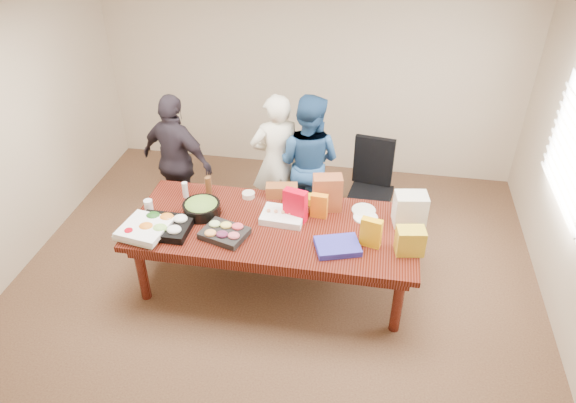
% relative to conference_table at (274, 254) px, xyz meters
% --- Properties ---
extents(floor, '(5.50, 5.00, 0.02)m').
position_rel_conference_table_xyz_m(floor, '(0.00, 0.00, -0.39)').
color(floor, '#47301E').
rests_on(floor, ground).
extents(ceiling, '(5.50, 5.00, 0.02)m').
position_rel_conference_table_xyz_m(ceiling, '(0.00, 0.00, 2.33)').
color(ceiling, white).
rests_on(ceiling, wall_back).
extents(wall_back, '(5.50, 0.04, 2.70)m').
position_rel_conference_table_xyz_m(wall_back, '(0.00, 2.50, 0.98)').
color(wall_back, beige).
rests_on(wall_back, floor).
extents(wall_left, '(0.04, 5.00, 2.70)m').
position_rel_conference_table_xyz_m(wall_left, '(-2.75, 0.00, 0.98)').
color(wall_left, beige).
rests_on(wall_left, floor).
extents(window_panel, '(0.03, 1.40, 1.10)m').
position_rel_conference_table_xyz_m(window_panel, '(2.72, 0.60, 1.12)').
color(window_panel, white).
rests_on(window_panel, wall_right).
extents(window_blinds, '(0.04, 1.36, 1.00)m').
position_rel_conference_table_xyz_m(window_blinds, '(2.68, 0.60, 1.12)').
color(window_blinds, beige).
rests_on(window_blinds, wall_right).
extents(conference_table, '(2.80, 1.20, 0.75)m').
position_rel_conference_table_xyz_m(conference_table, '(0.00, 0.00, 0.00)').
color(conference_table, '#4C1C0F').
rests_on(conference_table, floor).
extents(office_chair, '(0.62, 0.62, 1.08)m').
position_rel_conference_table_xyz_m(office_chair, '(0.91, 1.07, 0.17)').
color(office_chair, black).
rests_on(office_chair, floor).
extents(person_center, '(0.70, 0.60, 1.63)m').
position_rel_conference_table_xyz_m(person_center, '(-0.19, 1.12, 0.44)').
color(person_center, silver).
rests_on(person_center, floor).
extents(person_right, '(0.92, 0.79, 1.64)m').
position_rel_conference_table_xyz_m(person_right, '(0.17, 1.16, 0.44)').
color(person_right, navy).
rests_on(person_right, floor).
extents(person_left, '(1.02, 0.68, 1.62)m').
position_rel_conference_table_xyz_m(person_left, '(-1.32, 0.93, 0.43)').
color(person_left, black).
rests_on(person_left, floor).
extents(veggie_tray, '(0.51, 0.40, 0.08)m').
position_rel_conference_table_xyz_m(veggie_tray, '(-1.03, -0.26, 0.41)').
color(veggie_tray, black).
rests_on(veggie_tray, conference_table).
extents(fruit_tray, '(0.49, 0.43, 0.06)m').
position_rel_conference_table_xyz_m(fruit_tray, '(-0.43, -0.25, 0.41)').
color(fruit_tray, black).
rests_on(fruit_tray, conference_table).
extents(sheet_cake, '(0.44, 0.34, 0.07)m').
position_rel_conference_table_xyz_m(sheet_cake, '(0.07, 0.11, 0.41)').
color(sheet_cake, white).
rests_on(sheet_cake, conference_table).
extents(salad_bowl, '(0.39, 0.39, 0.12)m').
position_rel_conference_table_xyz_m(salad_bowl, '(-0.75, 0.06, 0.44)').
color(salad_bowl, black).
rests_on(salad_bowl, conference_table).
extents(chip_bag_blue, '(0.47, 0.41, 0.06)m').
position_rel_conference_table_xyz_m(chip_bag_blue, '(0.65, -0.26, 0.40)').
color(chip_bag_blue, '#2D2CA6').
rests_on(chip_bag_blue, conference_table).
extents(chip_bag_red, '(0.25, 0.15, 0.34)m').
position_rel_conference_table_xyz_m(chip_bag_red, '(0.19, 0.13, 0.54)').
color(chip_bag_red, red).
rests_on(chip_bag_red, conference_table).
extents(chip_bag_yellow, '(0.21, 0.12, 0.29)m').
position_rel_conference_table_xyz_m(chip_bag_yellow, '(0.94, -0.15, 0.52)').
color(chip_bag_yellow, '#FAB10C').
rests_on(chip_bag_yellow, conference_table).
extents(chip_bag_orange, '(0.17, 0.09, 0.26)m').
position_rel_conference_table_xyz_m(chip_bag_orange, '(0.42, 0.22, 0.50)').
color(chip_bag_orange, orange).
rests_on(chip_bag_orange, conference_table).
extents(mayo_jar, '(0.11, 0.11, 0.15)m').
position_rel_conference_table_xyz_m(mayo_jar, '(0.10, 0.38, 0.45)').
color(mayo_jar, white).
rests_on(mayo_jar, conference_table).
extents(mustard_bottle, '(0.07, 0.07, 0.18)m').
position_rel_conference_table_xyz_m(mustard_bottle, '(0.38, 0.42, 0.47)').
color(mustard_bottle, yellow).
rests_on(mustard_bottle, conference_table).
extents(dressing_bottle, '(0.08, 0.08, 0.21)m').
position_rel_conference_table_xyz_m(dressing_bottle, '(-0.79, 0.42, 0.48)').
color(dressing_bottle, brown).
rests_on(dressing_bottle, conference_table).
extents(ranch_bottle, '(0.07, 0.07, 0.18)m').
position_rel_conference_table_xyz_m(ranch_bottle, '(-1.01, 0.32, 0.46)').
color(ranch_bottle, silver).
rests_on(ranch_bottle, conference_table).
extents(banana_bunch, '(0.24, 0.16, 0.08)m').
position_rel_conference_table_xyz_m(banana_bunch, '(0.37, 0.44, 0.41)').
color(banana_bunch, yellow).
rests_on(banana_bunch, conference_table).
extents(bread_loaf, '(0.35, 0.20, 0.13)m').
position_rel_conference_table_xyz_m(bread_loaf, '(-0.02, 0.52, 0.44)').
color(bread_loaf, brown).
rests_on(bread_loaf, conference_table).
extents(kraft_bag, '(0.32, 0.22, 0.38)m').
position_rel_conference_table_xyz_m(kraft_bag, '(0.48, 0.37, 0.56)').
color(kraft_bag, brown).
rests_on(kraft_bag, conference_table).
extents(red_cup, '(0.10, 0.10, 0.11)m').
position_rel_conference_table_xyz_m(red_cup, '(-1.30, -0.45, 0.43)').
color(red_cup, '#A6000E').
rests_on(red_cup, conference_table).
extents(clear_cup_a, '(0.08, 0.08, 0.11)m').
position_rel_conference_table_xyz_m(clear_cup_a, '(-1.01, -0.19, 0.43)').
color(clear_cup_a, white).
rests_on(clear_cup_a, conference_table).
extents(clear_cup_b, '(0.10, 0.10, 0.12)m').
position_rel_conference_table_xyz_m(clear_cup_b, '(-1.30, 0.02, 0.44)').
color(clear_cup_b, white).
rests_on(clear_cup_b, conference_table).
extents(pizza_box_lower, '(0.49, 0.49, 0.05)m').
position_rel_conference_table_xyz_m(pizza_box_lower, '(-1.21, -0.33, 0.40)').
color(pizza_box_lower, white).
rests_on(pizza_box_lower, conference_table).
extents(pizza_box_upper, '(0.49, 0.49, 0.05)m').
position_rel_conference_table_xyz_m(pizza_box_upper, '(-1.18, -0.35, 0.45)').
color(pizza_box_upper, white).
rests_on(pizza_box_upper, pizza_box_lower).
extents(plate_a, '(0.30, 0.30, 0.01)m').
position_rel_conference_table_xyz_m(plate_a, '(0.88, 0.27, 0.38)').
color(plate_a, white).
rests_on(plate_a, conference_table).
extents(plate_b, '(0.28, 0.28, 0.02)m').
position_rel_conference_table_xyz_m(plate_b, '(0.86, 0.40, 0.38)').
color(plate_b, white).
rests_on(plate_b, conference_table).
extents(dip_bowl_a, '(0.17, 0.17, 0.06)m').
position_rel_conference_table_xyz_m(dip_bowl_a, '(0.23, 0.26, 0.40)').
color(dip_bowl_a, beige).
rests_on(dip_bowl_a, conference_table).
extents(dip_bowl_b, '(0.17, 0.17, 0.05)m').
position_rel_conference_table_xyz_m(dip_bowl_b, '(-0.36, 0.44, 0.40)').
color(dip_bowl_b, beige).
rests_on(dip_bowl_b, conference_table).
extents(grocery_bag_white, '(0.34, 0.26, 0.33)m').
position_rel_conference_table_xyz_m(grocery_bag_white, '(1.30, 0.26, 0.54)').
color(grocery_bag_white, silver).
rests_on(grocery_bag_white, conference_table).
extents(grocery_bag_yellow, '(0.28, 0.21, 0.25)m').
position_rel_conference_table_xyz_m(grocery_bag_yellow, '(1.30, -0.19, 0.50)').
color(grocery_bag_yellow, gold).
rests_on(grocery_bag_yellow, conference_table).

